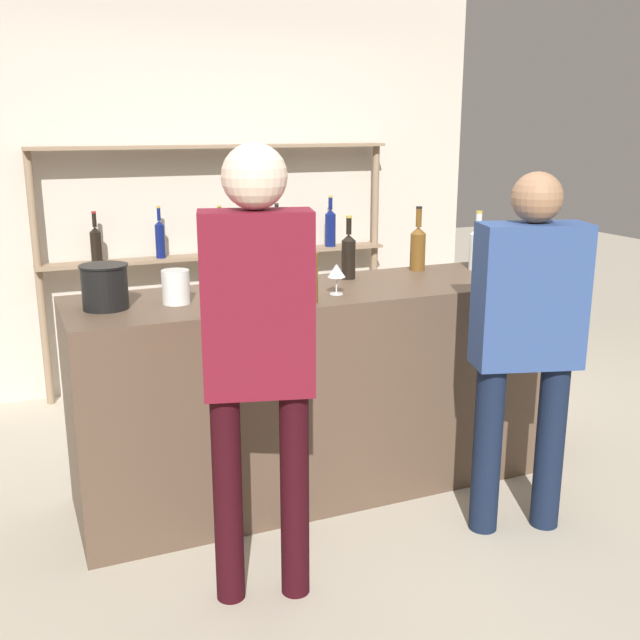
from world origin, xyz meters
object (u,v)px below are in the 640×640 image
at_px(counter_bottle_5, 309,271).
at_px(cork_jar, 176,287).
at_px(counter_bottle_4, 478,247).
at_px(ice_bucket, 105,287).
at_px(wine_glass, 336,272).
at_px(counter_bottle_1, 261,273).
at_px(counter_bottle_2, 418,247).
at_px(counter_bottle_3, 525,251).
at_px(customer_left, 258,340).
at_px(customer_right, 527,330).
at_px(counter_bottle_0, 349,255).

bearing_deg(counter_bottle_5, cork_jar, 159.27).
relative_size(counter_bottle_4, ice_bucket, 1.55).
bearing_deg(wine_glass, counter_bottle_5, -151.59).
distance_m(counter_bottle_1, counter_bottle_2, 1.08).
distance_m(counter_bottle_1, ice_bucket, 0.68).
bearing_deg(wine_glass, counter_bottle_3, -2.35).
xyz_separation_m(cork_jar, customer_left, (0.13, -0.75, -0.06)).
xyz_separation_m(counter_bottle_5, customer_right, (0.81, -0.51, -0.23)).
height_order(counter_bottle_5, customer_right, customer_right).
bearing_deg(counter_bottle_0, cork_jar, -168.20).
bearing_deg(counter_bottle_3, counter_bottle_1, 178.56).
relative_size(counter_bottle_5, cork_jar, 2.45).
bearing_deg(customer_right, counter_bottle_2, 15.50).
height_order(counter_bottle_3, counter_bottle_5, counter_bottle_5).
bearing_deg(counter_bottle_4, counter_bottle_3, -73.65).
distance_m(counter_bottle_5, wine_glass, 0.20).
bearing_deg(counter_bottle_2, cork_jar, -169.50).
height_order(counter_bottle_1, customer_right, customer_right).
xyz_separation_m(counter_bottle_3, customer_left, (-1.64, -0.60, -0.12)).
xyz_separation_m(counter_bottle_0, ice_bucket, (-1.24, -0.17, -0.03)).
height_order(counter_bottle_0, counter_bottle_4, counter_bottle_0).
height_order(counter_bottle_1, customer_left, customer_left).
bearing_deg(cork_jar, wine_glass, -8.75).
bearing_deg(counter_bottle_0, counter_bottle_2, 7.72).
height_order(counter_bottle_5, wine_glass, counter_bottle_5).
height_order(ice_bucket, cork_jar, ice_bucket).
xyz_separation_m(counter_bottle_4, wine_glass, (-0.95, -0.25, -0.02)).
bearing_deg(customer_left, ice_bucket, 44.06).
relative_size(counter_bottle_3, customer_left, 0.21).
distance_m(counter_bottle_0, counter_bottle_2, 0.45).
bearing_deg(cork_jar, counter_bottle_1, -18.38).
xyz_separation_m(counter_bottle_5, ice_bucket, (-0.85, 0.23, -0.04)).
height_order(counter_bottle_3, customer_right, customer_right).
bearing_deg(customer_left, counter_bottle_5, -22.83).
bearing_deg(counter_bottle_3, customer_right, -126.06).
bearing_deg(counter_bottle_0, ice_bucket, -172.09).
relative_size(ice_bucket, customer_right, 0.13).
height_order(counter_bottle_0, ice_bucket, counter_bottle_0).
xyz_separation_m(counter_bottle_2, counter_bottle_3, (0.39, -0.41, 0.01)).
height_order(counter_bottle_3, cork_jar, counter_bottle_3).
bearing_deg(counter_bottle_2, counter_bottle_3, -46.27).
xyz_separation_m(counter_bottle_4, counter_bottle_5, (-1.13, -0.35, 0.02)).
xyz_separation_m(counter_bottle_0, counter_bottle_2, (0.44, 0.06, 0.01)).
height_order(counter_bottle_2, ice_bucket, counter_bottle_2).
bearing_deg(customer_right, wine_glass, 62.84).
distance_m(counter_bottle_5, customer_right, 0.98).
relative_size(ice_bucket, cork_jar, 1.37).
height_order(counter_bottle_5, cork_jar, counter_bottle_5).
relative_size(counter_bottle_2, customer_right, 0.21).
relative_size(counter_bottle_0, wine_glass, 2.26).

